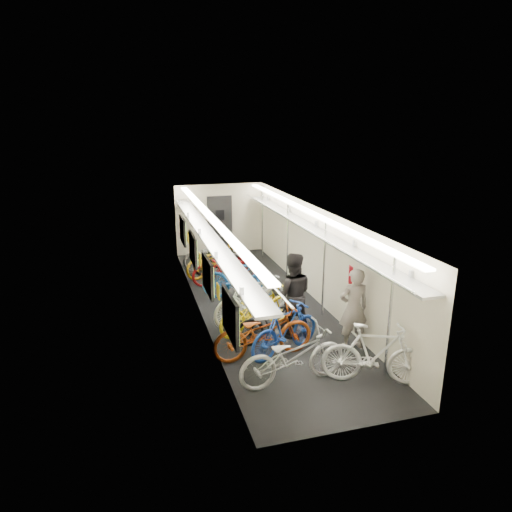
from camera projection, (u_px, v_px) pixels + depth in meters
train_car_shell at (238, 236)px, 11.53m from camera, size 10.00×10.00×10.00m
bicycle_0 at (293, 356)px, 7.91m from camera, size 2.04×0.87×1.05m
bicycle_1 at (285, 329)px, 8.91m from camera, size 1.80×1.18×1.05m
bicycle_2 at (263, 332)px, 8.79m from camera, size 2.06×0.83×1.06m
bicycle_3 at (272, 322)px, 9.36m from camera, size 1.60×0.52×0.95m
bicycle_4 at (256, 309)px, 9.93m from camera, size 2.06×1.37×1.03m
bicycle_5 at (249, 299)px, 10.31m from camera, size 1.94×1.12×1.13m
bicycle_6 at (253, 296)px, 10.66m from camera, size 2.00×1.18×0.99m
bicycle_7 at (238, 278)px, 11.69m from camera, size 1.95×1.16×1.13m
bicycle_8 at (225, 266)px, 12.83m from camera, size 2.03×0.96×1.03m
bicycle_9 at (219, 261)px, 13.47m from camera, size 1.62×0.80×0.94m
bicycle_10 at (216, 260)px, 13.43m from camera, size 1.99×1.12×0.99m
bicycle_11 at (375, 354)px, 7.89m from camera, size 1.93×1.20×1.12m
bicycle_12 at (215, 257)px, 13.68m from camera, size 2.08×1.29×1.03m
passenger_near at (353, 309)px, 9.10m from camera, size 0.64×0.44×1.69m
passenger_mid at (292, 295)px, 9.64m from camera, size 1.05×0.92×1.83m
backpack at (355, 275)px, 9.76m from camera, size 0.29×0.23×0.38m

